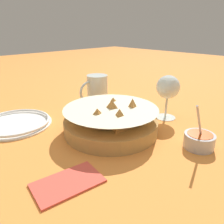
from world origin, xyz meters
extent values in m
plane|color=orange|center=(0.00, 0.00, 0.00)|extent=(4.00, 4.00, 0.00)
cylinder|color=#B2894C|center=(0.00, 0.01, 0.02)|extent=(0.26, 0.26, 0.04)
cone|color=beige|center=(0.00, 0.01, 0.04)|extent=(0.26, 0.26, 0.07)
cylinder|color=#3D842D|center=(0.00, 0.01, 0.02)|extent=(0.20, 0.20, 0.01)
pyramid|color=#B77A38|center=(0.05, 0.01, 0.06)|extent=(0.09, 0.07, 0.06)
pyramid|color=#B77A38|center=(0.02, 0.06, 0.06)|extent=(0.09, 0.09, 0.06)
pyramid|color=#B77A38|center=(-0.05, 0.04, 0.06)|extent=(0.08, 0.08, 0.07)
pyramid|color=#B77A38|center=(-0.05, -0.03, 0.05)|extent=(0.08, 0.07, 0.06)
pyramid|color=#B77A38|center=(0.00, 0.01, 0.06)|extent=(0.08, 0.09, 0.07)
cylinder|color=#B7B7BC|center=(-0.09, 0.22, 0.02)|extent=(0.07, 0.07, 0.04)
cylinder|color=#CC4C14|center=(-0.09, 0.22, 0.02)|extent=(0.06, 0.06, 0.03)
cylinder|color=#B7B7BC|center=(-0.08, 0.22, 0.07)|extent=(0.06, 0.01, 0.11)
cylinder|color=silver|center=(-0.20, 0.05, 0.00)|extent=(0.06, 0.06, 0.00)
cylinder|color=silver|center=(-0.20, 0.05, 0.04)|extent=(0.01, 0.01, 0.07)
sphere|color=silver|center=(-0.20, 0.05, 0.10)|extent=(0.07, 0.07, 0.07)
sphere|color=#E5B77F|center=(-0.20, 0.05, 0.09)|extent=(0.05, 0.05, 0.05)
cylinder|color=silver|center=(-0.13, -0.20, 0.06)|extent=(0.08, 0.08, 0.11)
cylinder|color=#935119|center=(-0.13, -0.20, 0.04)|extent=(0.06, 0.06, 0.08)
torus|color=silver|center=(-0.08, -0.20, 0.06)|extent=(0.08, 0.01, 0.08)
cylinder|color=white|center=(0.18, -0.23, 0.00)|extent=(0.21, 0.21, 0.01)
torus|color=white|center=(0.18, -0.23, 0.01)|extent=(0.20, 0.20, 0.01)
cube|color=#DB4C3D|center=(0.21, 0.11, 0.00)|extent=(0.14, 0.09, 0.01)
camera|label=1|loc=(0.38, 0.41, 0.28)|focal=35.00mm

